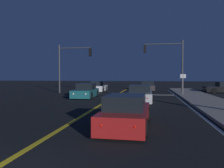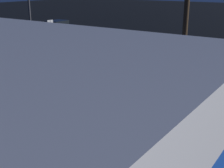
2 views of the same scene
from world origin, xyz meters
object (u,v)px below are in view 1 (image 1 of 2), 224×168
(car_distant_tail_red, at_px, (126,113))
(car_side_waiting_charcoal, at_px, (148,86))
(street_sign_corner, at_px, (183,81))
(car_far_approaching_white, at_px, (98,87))
(traffic_signal_near_right, at_px, (168,58))
(car_parked_curb_teal, at_px, (86,91))
(traffic_signal_far_left, at_px, (71,61))
(car_mid_block_silver, at_px, (140,94))

(car_distant_tail_red, bearing_deg, car_side_waiting_charcoal, 89.68)
(car_side_waiting_charcoal, bearing_deg, street_sign_corner, -63.17)
(car_side_waiting_charcoal, bearing_deg, car_far_approaching_white, -158.73)
(traffic_signal_near_right, xyz_separation_m, street_sign_corner, (1.27, -2.80, -2.58))
(car_distant_tail_red, distance_m, car_parked_curb_teal, 12.93)
(car_side_waiting_charcoal, relative_size, car_distant_tail_red, 0.96)
(traffic_signal_near_right, xyz_separation_m, traffic_signal_far_left, (-11.29, -1.40, -0.31))
(traffic_signal_far_left, bearing_deg, car_far_approaching_white, 52.10)
(car_mid_block_silver, relative_size, car_parked_curb_teal, 1.02)
(traffic_signal_near_right, relative_size, traffic_signal_far_left, 1.08)
(car_side_waiting_charcoal, relative_size, traffic_signal_near_right, 0.70)
(car_side_waiting_charcoal, distance_m, traffic_signal_near_right, 6.09)
(car_mid_block_silver, distance_m, street_sign_corner, 7.50)
(traffic_signal_near_right, bearing_deg, car_distant_tail_red, 80.43)
(traffic_signal_near_right, distance_m, traffic_signal_far_left, 11.38)
(car_mid_block_silver, height_order, car_parked_curb_teal, same)
(car_distant_tail_red, bearing_deg, traffic_signal_near_right, 81.86)
(car_side_waiting_charcoal, distance_m, car_distant_tail_red, 22.50)
(car_far_approaching_white, distance_m, traffic_signal_far_left, 5.22)
(car_mid_block_silver, relative_size, traffic_signal_far_left, 0.83)
(car_side_waiting_charcoal, distance_m, street_sign_corner, 8.08)
(car_far_approaching_white, distance_m, car_side_waiting_charcoal, 6.88)
(car_distant_tail_red, bearing_deg, car_parked_curb_teal, 114.45)
(car_mid_block_silver, relative_size, street_sign_corner, 2.07)
(car_far_approaching_white, xyz_separation_m, car_side_waiting_charcoal, (6.40, 2.52, 0.00))
(car_mid_block_silver, height_order, car_far_approaching_white, same)
(car_parked_curb_teal, height_order, street_sign_corner, street_sign_corner)
(traffic_signal_near_right, bearing_deg, car_mid_block_silver, 72.23)
(car_far_approaching_white, xyz_separation_m, car_parked_curb_teal, (0.66, -8.07, 0.00))
(car_mid_block_silver, bearing_deg, car_side_waiting_charcoal, 87.28)
(traffic_signal_near_right, bearing_deg, car_parked_curb_teal, 37.54)
(car_parked_curb_teal, distance_m, traffic_signal_near_right, 10.83)
(car_mid_block_silver, height_order, car_distant_tail_red, same)
(traffic_signal_near_right, distance_m, street_sign_corner, 4.02)
(car_side_waiting_charcoal, xyz_separation_m, traffic_signal_far_left, (-8.92, -5.75, 3.23))
(car_mid_block_silver, xyz_separation_m, street_sign_corner, (4.15, 6.18, 0.95))
(traffic_signal_near_right, height_order, street_sign_corner, traffic_signal_near_right)
(car_side_waiting_charcoal, xyz_separation_m, traffic_signal_near_right, (2.37, -4.35, 3.54))
(car_parked_curb_teal, xyz_separation_m, traffic_signal_near_right, (8.12, 6.24, 3.54))
(traffic_signal_near_right, relative_size, street_sign_corner, 2.70)
(car_distant_tail_red, bearing_deg, traffic_signal_far_left, 117.61)
(car_far_approaching_white, bearing_deg, traffic_signal_far_left, 50.83)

